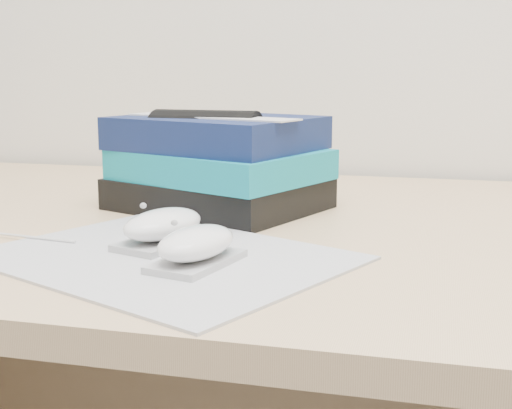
% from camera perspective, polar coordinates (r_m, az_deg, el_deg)
% --- Properties ---
extents(desk, '(1.60, 0.80, 0.73)m').
position_cam_1_polar(desk, '(1.01, 6.27, -13.82)').
color(desk, tan).
rests_on(desk, ground).
extents(mousepad, '(0.42, 0.38, 0.00)m').
position_cam_1_polar(mousepad, '(0.72, -7.41, -4.19)').
color(mousepad, '#96979E').
rests_on(mousepad, desk).
extents(mouse_rear, '(0.09, 0.12, 0.04)m').
position_cam_1_polar(mouse_rear, '(0.76, -7.44, -1.81)').
color(mouse_rear, '#A8A8AB').
rests_on(mouse_rear, mousepad).
extents(mouse_front, '(0.08, 0.11, 0.04)m').
position_cam_1_polar(mouse_front, '(0.68, -4.79, -3.33)').
color(mouse_front, '#AFAEB1').
rests_on(mouse_front, mousepad).
extents(book_stack, '(0.31, 0.28, 0.13)m').
position_cam_1_polar(book_stack, '(0.96, -3.01, 3.29)').
color(book_stack, black).
rests_on(book_stack, desk).
extents(pouch, '(0.14, 0.10, 0.13)m').
position_cam_1_polar(pouch, '(0.95, -4.01, 3.40)').
color(pouch, black).
rests_on(pouch, desk).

